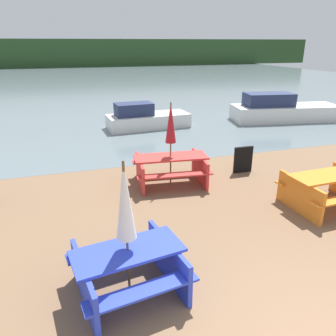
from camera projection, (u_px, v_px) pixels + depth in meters
The scene contains 10 objects.
water at pixel (91, 80), 32.39m from camera, with size 60.00×50.00×0.00m.
far_treeline at pixel (79, 53), 49.51m from camera, with size 80.00×1.60×4.00m.
picnic_table_blue at pixel (128, 267), 4.72m from camera, with size 1.75×1.60×0.73m.
picnic_table_orange at pixel (329, 187), 7.26m from camera, with size 1.92×1.46×0.77m.
picnic_table_red at pixel (171, 166), 8.49m from camera, with size 2.00×1.57×0.75m.
umbrella_crimson at pixel (171, 124), 8.08m from camera, with size 0.27×0.27×2.12m.
umbrella_white at pixel (125, 202), 4.34m from camera, with size 0.28×0.28×2.07m.
boat at pixel (145, 118), 14.09m from camera, with size 3.59×1.56×1.10m.
boat_second at pixel (282, 110), 15.43m from camera, with size 5.18×2.40×1.29m.
signboard at pixel (243, 160), 9.24m from camera, with size 0.55×0.08×0.75m.
Camera 1 is at (-2.61, -1.69, 3.46)m, focal length 35.00 mm.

